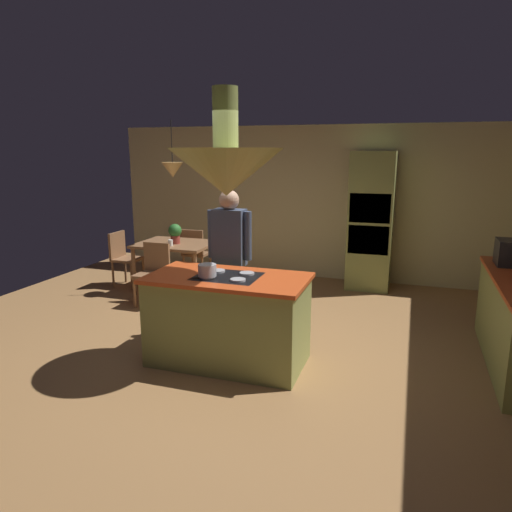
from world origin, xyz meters
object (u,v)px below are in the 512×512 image
at_px(oven_tower, 371,221).
at_px(dining_table, 176,249).
at_px(potted_plant_on_table, 175,233).
at_px(person_at_island, 230,253).
at_px(cup_on_table, 170,243).
at_px(cooking_pot_on_cooktop, 207,270).
at_px(chair_at_corner, 123,255).
at_px(chair_facing_island, 154,269).
at_px(kitchen_island, 228,319).
at_px(chair_by_back_wall, 195,251).

relative_size(oven_tower, dining_table, 1.88).
bearing_deg(dining_table, potted_plant_on_table, -60.80).
bearing_deg(person_at_island, dining_table, 135.99).
bearing_deg(cup_on_table, cooking_pot_on_cooktop, -53.19).
relative_size(chair_at_corner, cup_on_table, 9.67).
height_order(chair_facing_island, cooking_pot_on_cooktop, cooking_pot_on_cooktop).
distance_m(kitchen_island, chair_facing_island, 2.22).
relative_size(kitchen_island, chair_by_back_wall, 1.85).
height_order(kitchen_island, chair_facing_island, kitchen_island).
bearing_deg(cup_on_table, person_at_island, -39.83).
xyz_separation_m(chair_at_corner, cup_on_table, (0.98, -0.22, 0.30)).
relative_size(chair_by_back_wall, cup_on_table, 9.67).
bearing_deg(chair_facing_island, person_at_island, -26.81).
relative_size(kitchen_island, oven_tower, 0.75).
distance_m(person_at_island, cooking_pot_on_cooktop, 0.84).
xyz_separation_m(oven_tower, person_at_island, (-1.35, -2.54, -0.08)).
bearing_deg(cooking_pot_on_cooktop, chair_at_corner, 138.12).
xyz_separation_m(kitchen_island, chair_facing_island, (-1.70, 1.43, 0.04)).
xyz_separation_m(chair_by_back_wall, cup_on_table, (0.04, -0.89, 0.30)).
height_order(chair_at_corner, cup_on_table, chair_at_corner).
xyz_separation_m(person_at_island, cooking_pot_on_cooktop, (0.09, -0.83, 0.01)).
distance_m(oven_tower, dining_table, 3.05).
height_order(dining_table, chair_by_back_wall, chair_by_back_wall).
bearing_deg(chair_facing_island, dining_table, 90.00).
bearing_deg(cup_on_table, oven_tower, 26.31).
bearing_deg(potted_plant_on_table, chair_facing_island, -92.27).
xyz_separation_m(dining_table, cooking_pot_on_cooktop, (1.54, -2.23, 0.33)).
height_order(oven_tower, person_at_island, oven_tower).
height_order(kitchen_island, cup_on_table, kitchen_island).
bearing_deg(chair_facing_island, cup_on_table, 85.12).
distance_m(dining_table, chair_by_back_wall, 0.69).
height_order(chair_by_back_wall, chair_at_corner, same).
distance_m(oven_tower, chair_by_back_wall, 2.90).
bearing_deg(cooking_pot_on_cooktop, cup_on_table, 126.81).
bearing_deg(chair_at_corner, cup_on_table, -102.73).
relative_size(chair_by_back_wall, cooking_pot_on_cooktop, 4.83).
bearing_deg(chair_by_back_wall, kitchen_island, 121.57).
distance_m(kitchen_island, person_at_island, 0.91).
height_order(person_at_island, cup_on_table, person_at_island).
bearing_deg(dining_table, chair_at_corner, -180.00).
xyz_separation_m(oven_tower, chair_by_back_wall, (-2.80, -0.48, -0.56)).
height_order(dining_table, potted_plant_on_table, potted_plant_on_table).
height_order(chair_facing_island, chair_by_back_wall, same).
relative_size(dining_table, potted_plant_on_table, 3.79).
relative_size(chair_at_corner, potted_plant_on_table, 2.90).
bearing_deg(chair_by_back_wall, chair_facing_island, 90.00).
bearing_deg(cooking_pot_on_cooktop, dining_table, 124.63).
bearing_deg(chair_at_corner, person_at_island, -120.28).
distance_m(chair_at_corner, cup_on_table, 1.05).
bearing_deg(kitchen_island, oven_tower, 71.26).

